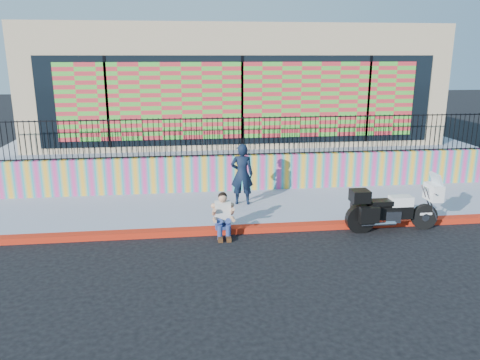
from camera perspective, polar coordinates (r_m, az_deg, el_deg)
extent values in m
plane|color=black|center=(11.77, 2.85, -6.24)|extent=(90.00, 90.00, 0.00)
cube|color=#9F200B|center=(11.74, 2.85, -5.90)|extent=(16.00, 0.30, 0.15)
cube|color=#8A92A6|center=(13.28, 1.63, -3.38)|extent=(16.00, 3.00, 0.15)
cube|color=#DA3988|center=(14.62, 0.69, 0.91)|extent=(16.00, 0.20, 1.10)
cube|color=#8A92A6|center=(19.59, -1.34, 4.31)|extent=(16.00, 10.00, 1.25)
cube|color=tan|center=(19.07, -1.33, 11.97)|extent=(14.00, 8.00, 4.00)
cube|color=black|center=(15.12, 0.26, 9.65)|extent=(12.60, 0.04, 2.80)
cube|color=red|center=(15.09, 0.27, 9.64)|extent=(11.48, 0.02, 2.40)
cylinder|color=black|center=(12.67, 21.54, -4.18)|extent=(0.65, 0.14, 0.65)
cylinder|color=black|center=(11.97, 14.44, -4.69)|extent=(0.65, 0.14, 0.65)
cube|color=black|center=(12.24, 18.16, -3.70)|extent=(0.94, 0.28, 0.34)
cube|color=silver|center=(12.25, 17.91, -4.15)|extent=(0.40, 0.34, 0.30)
cube|color=white|center=(12.24, 19.02, -2.42)|extent=(0.54, 0.32, 0.24)
cube|color=black|center=(12.02, 16.76, -2.63)|extent=(0.54, 0.34, 0.12)
cube|color=white|center=(12.57, 22.53, -1.36)|extent=(0.30, 0.51, 0.41)
cube|color=silver|center=(12.51, 22.84, 0.04)|extent=(0.18, 0.45, 0.33)
cube|color=black|center=(11.76, 14.41, -1.89)|extent=(0.43, 0.41, 0.30)
cube|color=black|center=(11.68, 15.48, -4.13)|extent=(0.47, 0.18, 0.40)
cube|color=black|center=(12.20, 14.43, -3.24)|extent=(0.47, 0.18, 0.40)
cube|color=white|center=(12.64, 21.59, -3.76)|extent=(0.32, 0.16, 0.06)
imported|color=black|center=(13.14, 0.24, 0.71)|extent=(0.69, 0.51, 1.74)
cube|color=navy|center=(11.50, -2.13, -5.47)|extent=(0.36, 0.28, 0.18)
cube|color=silver|center=(11.35, -2.12, -3.89)|extent=(0.38, 0.27, 0.54)
sphere|color=tan|center=(11.20, -2.12, -2.21)|extent=(0.21, 0.21, 0.21)
cube|color=#472814|center=(11.16, -2.43, -7.19)|extent=(0.11, 0.26, 0.10)
cube|color=#472814|center=(11.17, -1.40, -7.15)|extent=(0.11, 0.26, 0.10)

